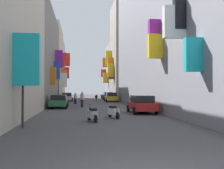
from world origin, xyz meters
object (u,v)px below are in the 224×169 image
parked_car_yellow (111,97)px  parked_car_green (59,101)px  parked_car_silver (67,97)px  scooter_black (96,97)px  parked_car_black (108,96)px  parked_car_red (142,104)px  scooter_blue (102,96)px  scooter_white (114,112)px  pedestrian_crossing (82,99)px  parked_car_blue (67,96)px  pedestrian_near_left (75,98)px  traffic_light_far_corner (23,69)px  traffic_light_near_corner (58,82)px  scooter_silver (92,114)px

parked_car_yellow → parked_car_green: (-7.44, -13.32, -0.04)m
parked_car_silver → scooter_black: size_ratio=2.10×
parked_car_silver → parked_car_black: parked_car_black is taller
parked_car_red → scooter_blue: 34.96m
parked_car_yellow → parked_car_red: bearing=-89.9°
scooter_white → pedestrian_crossing: 11.66m
parked_car_black → scooter_black: (-1.85, 5.10, -0.33)m
parked_car_blue → pedestrian_crossing: (2.62, -20.67, 0.14)m
pedestrian_near_left → traffic_light_far_corner: bearing=-96.2°
parked_car_yellow → pedestrian_crossing: bearing=-111.2°
parked_car_blue → scooter_black: parked_car_blue is taller
parked_car_green → parked_car_blue: 21.40m
scooter_black → traffic_light_near_corner: bearing=-113.8°
scooter_black → traffic_light_far_corner: bearing=-99.3°
scooter_silver → parked_car_red: bearing=49.7°
parked_car_yellow → parked_car_green: parked_car_yellow is taller
parked_car_silver → traffic_light_far_corner: (-0.92, -30.82, 2.36)m
pedestrian_crossing → parked_car_green: bearing=-163.9°
parked_car_blue → traffic_light_far_corner: bearing=-91.1°
scooter_silver → pedestrian_near_left: pedestrian_near_left is taller
parked_car_black → scooter_black: parked_car_black is taller
parked_car_silver → parked_car_black: 8.56m
parked_car_red → scooter_blue: size_ratio=2.12×
parked_car_yellow → parked_car_blue: size_ratio=0.96×
scooter_blue → parked_car_blue: bearing=-139.2°
parked_car_green → parked_car_red: parked_car_red is taller
pedestrian_crossing → traffic_light_far_corner: bearing=-102.0°
parked_car_green → parked_car_blue: bearing=90.2°
scooter_blue → traffic_light_near_corner: traffic_light_near_corner is taller
parked_car_green → scooter_silver: 12.85m
parked_car_blue → traffic_light_near_corner: bearing=-93.8°
scooter_white → scooter_black: same height
parked_car_red → traffic_light_far_corner: 11.35m
parked_car_yellow → parked_car_silver: bearing=159.0°
parked_car_blue → scooter_silver: size_ratio=2.57×
traffic_light_far_corner → parked_car_blue: bearing=88.9°
parked_car_black → pedestrian_near_left: bearing=-115.4°
scooter_silver → traffic_light_far_corner: traffic_light_far_corner is taller
parked_car_yellow → parked_car_black: size_ratio=1.08×
traffic_light_near_corner → parked_car_red: bearing=-64.7°
parked_car_yellow → traffic_light_far_corner: (-8.18, -28.03, 2.32)m
pedestrian_crossing → traffic_light_near_corner: 10.40m
parked_car_silver → scooter_black: parked_car_silver is taller
scooter_blue → parked_car_yellow: bearing=-89.2°
parked_car_blue → parked_car_black: bearing=-8.5°
parked_car_black → traffic_light_far_corner: (-8.42, -34.97, 2.31)m
pedestrian_crossing → scooter_black: bearing=82.4°
parked_car_green → traffic_light_far_corner: bearing=-92.9°
scooter_black → parked_car_blue: bearing=-146.2°
parked_car_red → parked_car_black: 27.49m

